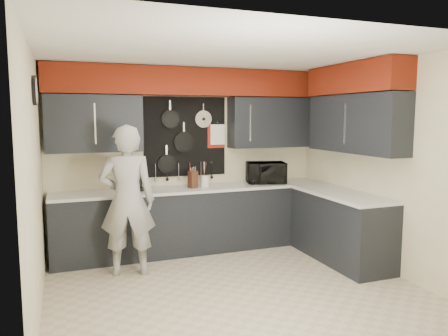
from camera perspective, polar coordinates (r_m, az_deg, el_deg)
name	(u,v)px	position (r m, az deg, el deg)	size (l,w,h in m)	color
ground	(232,286)	(5.13, 1.01, -15.20)	(4.00, 4.00, 0.00)	#C3B398
back_wall_assembly	(191,110)	(6.28, -4.28, 7.57)	(4.00, 0.36, 2.60)	beige
right_wall_assembly	(358,115)	(5.91, 17.14, 6.68)	(0.36, 3.50, 2.60)	beige
left_wall_assembly	(35,179)	(4.49, -23.45, -1.31)	(0.05, 3.50, 2.60)	beige
base_cabinets	(235,221)	(6.17, 1.41, -6.95)	(3.95, 2.20, 0.92)	black
microwave	(266,173)	(6.59, 5.49, -0.61)	(0.57, 0.38, 0.31)	black
knife_block	(193,179)	(6.14, -4.08, -1.51)	(0.11, 0.11, 0.24)	#3B1912
utensil_crock	(205,181)	(6.23, -2.53, -1.72)	(0.13, 0.13, 0.16)	silver
coffee_maker	(136,178)	(6.05, -11.40, -1.26)	(0.20, 0.24, 0.33)	black
person	(127,201)	(5.39, -12.51, -4.18)	(0.67, 0.44, 1.82)	#A4A4A2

